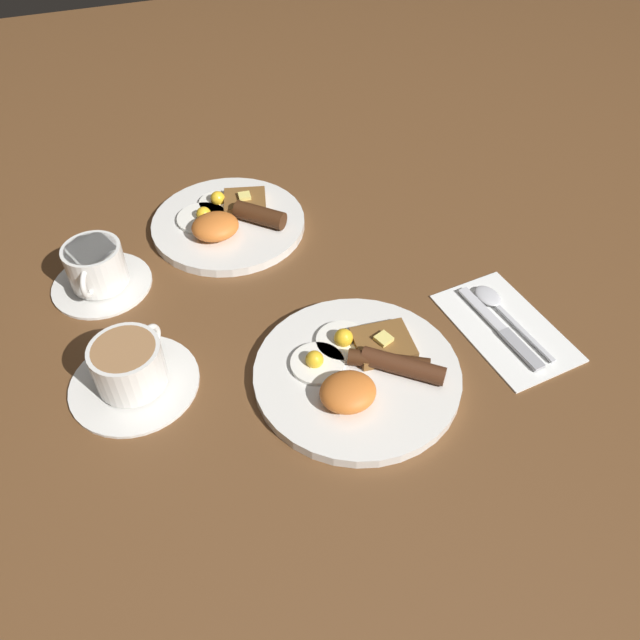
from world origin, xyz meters
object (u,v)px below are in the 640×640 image
breakfast_plate_near (359,372)px  spoon (495,303)px  teacup_near (131,370)px  knife (504,331)px  teacup_far (97,270)px  breakfast_plate_far (228,222)px

breakfast_plate_near → spoon: 0.25m
breakfast_plate_near → spoon: size_ratio=1.64×
breakfast_plate_near → teacup_near: size_ratio=1.62×
spoon → teacup_near: bearing=78.7°
knife → spoon: spoon is taller
knife → spoon: 0.05m
teacup_far → breakfast_plate_near: bearing=-45.0°
breakfast_plate_near → teacup_near: bearing=162.1°
breakfast_plate_near → knife: size_ratio=1.56×
breakfast_plate_far → teacup_near: bearing=-124.7°
breakfast_plate_far → breakfast_plate_near: bearing=-77.6°
teacup_near → teacup_far: 0.21m
teacup_near → breakfast_plate_near: bearing=-17.9°
breakfast_plate_far → knife: size_ratio=1.46×
breakfast_plate_far → teacup_far: teacup_far is taller
teacup_far → knife: 0.60m
breakfast_plate_far → spoon: (0.32, -0.32, -0.00)m
breakfast_plate_far → teacup_near: size_ratio=1.51×
teacup_near → teacup_far: size_ratio=1.13×
spoon → breakfast_plate_near: bearing=95.6°
breakfast_plate_near → teacup_far: size_ratio=1.83×
teacup_near → knife: bearing=-9.8°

